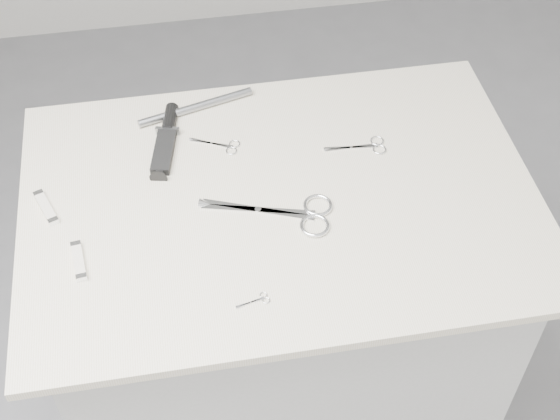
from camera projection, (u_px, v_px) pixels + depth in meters
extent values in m
cube|color=#B2B2B0|center=(280.00, 331.00, 1.86)|extent=(0.90, 0.60, 0.90)
cube|color=beige|center=(280.00, 200.00, 1.52)|extent=(1.00, 0.70, 0.02)
cube|color=silver|center=(258.00, 210.00, 1.48)|extent=(0.22, 0.10, 0.00)
cylinder|color=silver|center=(258.00, 209.00, 1.48)|extent=(0.01, 0.01, 0.01)
torus|color=silver|center=(318.00, 205.00, 1.49)|extent=(0.06, 0.06, 0.01)
torus|color=silver|center=(315.00, 226.00, 1.45)|extent=(0.06, 0.06, 0.01)
cube|color=silver|center=(351.00, 148.00, 1.60)|extent=(0.11, 0.02, 0.00)
cylinder|color=silver|center=(351.00, 147.00, 1.60)|extent=(0.01, 0.01, 0.00)
torus|color=silver|center=(377.00, 141.00, 1.61)|extent=(0.03, 0.03, 0.00)
torus|color=silver|center=(380.00, 150.00, 1.59)|extent=(0.03, 0.03, 0.00)
cube|color=silver|center=(211.00, 143.00, 1.61)|extent=(0.09, 0.05, 0.00)
cylinder|color=silver|center=(211.00, 143.00, 1.61)|extent=(0.01, 0.01, 0.00)
torus|color=silver|center=(235.00, 144.00, 1.61)|extent=(0.02, 0.02, 0.00)
torus|color=silver|center=(231.00, 151.00, 1.59)|extent=(0.02, 0.02, 0.00)
cube|color=silver|center=(250.00, 303.00, 1.34)|extent=(0.05, 0.02, 0.00)
cylinder|color=silver|center=(250.00, 302.00, 1.34)|extent=(0.00, 0.00, 0.00)
torus|color=silver|center=(264.00, 295.00, 1.35)|extent=(0.01, 0.01, 0.00)
torus|color=silver|center=(266.00, 301.00, 1.34)|extent=(0.01, 0.01, 0.00)
cube|color=black|center=(164.00, 152.00, 1.58)|extent=(0.06, 0.13, 0.01)
cube|color=gray|center=(168.00, 131.00, 1.62)|extent=(0.05, 0.02, 0.02)
cylinder|color=black|center=(170.00, 119.00, 1.65)|extent=(0.04, 0.08, 0.03)
cube|color=beige|center=(46.00, 208.00, 1.48)|extent=(0.05, 0.09, 0.01)
cube|color=silver|center=(39.00, 194.00, 1.50)|extent=(0.02, 0.02, 0.01)
cube|color=silver|center=(53.00, 221.00, 1.46)|extent=(0.02, 0.02, 0.01)
cube|color=beige|center=(79.00, 261.00, 1.39)|extent=(0.03, 0.09, 0.01)
cube|color=silver|center=(76.00, 245.00, 1.42)|extent=(0.02, 0.01, 0.01)
cube|color=silver|center=(82.00, 277.00, 1.37)|extent=(0.02, 0.01, 0.01)
cylinder|color=gray|center=(196.00, 107.00, 1.67)|extent=(0.25, 0.09, 0.02)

